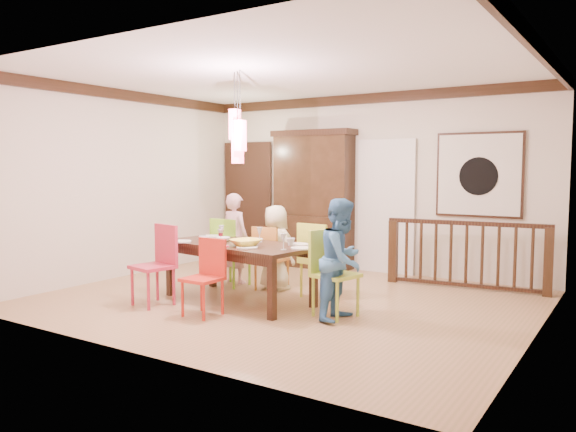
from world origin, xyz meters
The scene contains 37 objects.
floor centered at (0.00, 0.00, 0.00)m, with size 6.00×6.00×0.00m, color #99794A.
ceiling centered at (0.00, 0.00, 2.90)m, with size 6.00×6.00×0.00m, color white.
wall_back centered at (0.00, 2.50, 1.45)m, with size 6.00×6.00×0.00m, color beige.
wall_left centered at (-3.00, 0.00, 1.45)m, with size 5.00×5.00×0.00m, color beige.
wall_right centered at (3.00, 0.00, 1.45)m, with size 5.00×5.00×0.00m, color beige.
crown_molding centered at (0.00, 0.00, 2.82)m, with size 6.00×5.00×0.16m, color black, non-canonical shape.
panel_door centered at (-2.40, 2.45, 1.05)m, with size 1.04×0.07×2.24m, color black.
white_doorway centered at (0.35, 2.46, 1.05)m, with size 0.97×0.05×2.22m, color silver.
painting centered at (1.80, 2.46, 1.60)m, with size 1.25×0.06×1.25m.
pendant_cluster centered at (-0.46, -0.38, 2.11)m, with size 0.27×0.21×1.14m.
dining_table centered at (-0.46, -0.38, 0.66)m, with size 2.12×1.19×0.75m.
chair_far_left centered at (-1.12, 0.33, 0.56)m, with size 0.45×0.45×0.98m.
chair_far_mid centered at (-0.48, 0.41, 0.51)m, with size 0.42×0.42×0.90m.
chair_far_right centered at (0.29, 0.42, 0.56)m, with size 0.47×0.47×0.99m.
chair_near_left centered at (-1.23, -1.12, 0.57)m, with size 0.53×0.53×0.99m.
chair_near_mid centered at (-0.38, -1.16, 0.51)m, with size 0.41×0.41×0.88m.
chair_end_right centered at (0.93, -0.36, 0.57)m, with size 0.54×0.54×0.99m.
china_hutch centered at (-0.91, 2.30, 1.17)m, with size 1.48×0.46×2.34m.
balustrade centered at (1.78, 1.95, 0.50)m, with size 2.24×0.30×0.96m.
person_far_left centered at (-1.21, 0.52, 0.67)m, with size 0.49×0.32×1.33m, color #FFC2D5.
person_far_mid centered at (-0.44, 0.44, 0.59)m, with size 0.58×0.38×1.19m, color beige.
person_end_right centered at (1.05, -0.43, 0.68)m, with size 0.67×0.52×1.37m, color teal.
serving_bowl centered at (-0.21, -0.56, 0.79)m, with size 0.36×0.36×0.09m, color yellow.
small_bowl centered at (-0.72, -0.36, 0.78)m, with size 0.19×0.19×0.06m, color white.
cup_left centered at (-0.88, -0.57, 0.79)m, with size 0.11×0.11×0.09m, color silver.
cup_right centered at (0.22, -0.22, 0.80)m, with size 0.10×0.10×0.09m, color silver.
plate_far_left centered at (-1.19, -0.04, 0.76)m, with size 0.26×0.26×0.01m, color white.
plate_far_mid centered at (-0.49, -0.02, 0.76)m, with size 0.26×0.26×0.01m, color white.
plate_far_right centered at (0.28, -0.10, 0.76)m, with size 0.26×0.26×0.01m, color white.
plate_near_left centered at (-1.15, -0.68, 0.76)m, with size 0.26×0.26×0.01m, color white.
plate_near_mid centered at (-0.10, -0.67, 0.76)m, with size 0.26×0.26×0.01m, color white.
plate_end_right centered at (0.47, -0.36, 0.76)m, with size 0.26×0.26×0.01m, color white.
wine_glass_a centered at (-0.88, -0.20, 0.84)m, with size 0.08×0.08×0.19m, color #590C19, non-canonical shape.
wine_glass_b centered at (-0.30, -0.14, 0.84)m, with size 0.08×0.08×0.19m, color silver, non-canonical shape.
wine_glass_c centered at (-0.58, -0.58, 0.84)m, with size 0.08×0.08×0.19m, color #590C19, non-canonical shape.
wine_glass_d centered at (0.34, -0.55, 0.84)m, with size 0.08×0.08×0.19m, color silver, non-canonical shape.
napkin centered at (-0.44, -0.78, 0.76)m, with size 0.18×0.14×0.01m, color #D83359.
Camera 1 is at (3.88, -5.99, 1.71)m, focal length 35.00 mm.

